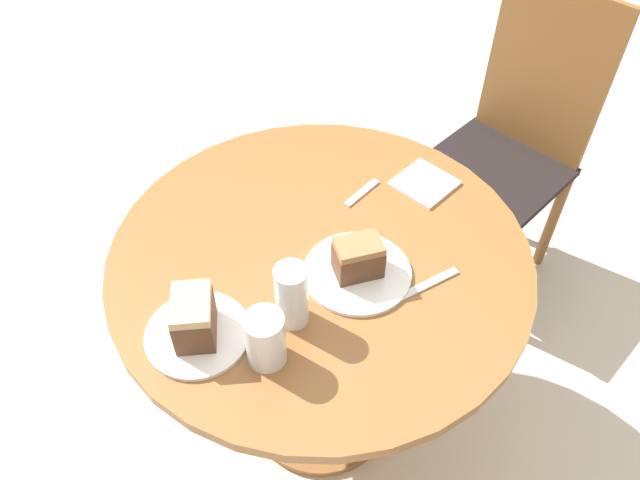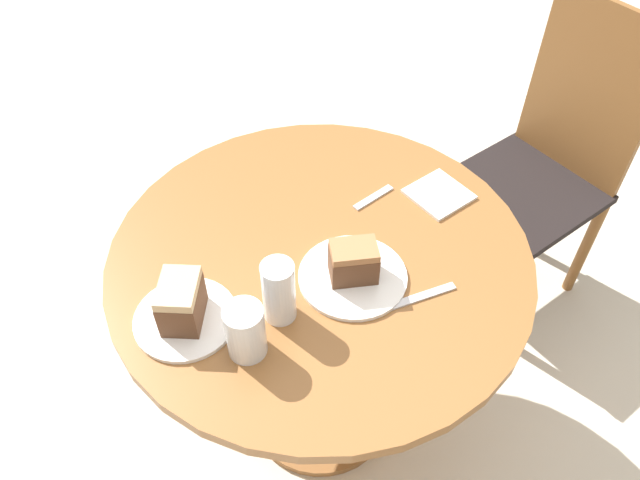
# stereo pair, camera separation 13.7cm
# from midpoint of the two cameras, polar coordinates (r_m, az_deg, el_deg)

# --- Properties ---
(ground_plane) EXTENTS (8.00, 8.00, 0.00)m
(ground_plane) POSITION_cam_midpoint_polar(r_m,az_deg,el_deg) (1.99, -2.04, -15.12)
(ground_plane) COLOR beige
(table) EXTENTS (0.96, 0.96, 0.72)m
(table) POSITION_cam_midpoint_polar(r_m,az_deg,el_deg) (1.52, -2.60, -5.01)
(table) COLOR brown
(table) RESTS_ON ground_plane
(chair) EXTENTS (0.46, 0.46, 0.99)m
(chair) POSITION_cam_midpoint_polar(r_m,az_deg,el_deg) (2.10, 15.14, 8.26)
(chair) COLOR brown
(chair) RESTS_ON ground_plane
(plate_near) EXTENTS (0.24, 0.24, 0.01)m
(plate_near) POSITION_cam_midpoint_polar(r_m,az_deg,el_deg) (1.36, 0.53, -3.15)
(plate_near) COLOR white
(plate_near) RESTS_ON table
(plate_far) EXTENTS (0.21, 0.21, 0.01)m
(plate_far) POSITION_cam_midpoint_polar(r_m,az_deg,el_deg) (1.30, -14.14, -8.51)
(plate_far) COLOR white
(plate_far) RESTS_ON table
(cake_slice_near) EXTENTS (0.10, 0.12, 0.09)m
(cake_slice_near) POSITION_cam_midpoint_polar(r_m,az_deg,el_deg) (1.32, 0.55, -1.79)
(cake_slice_near) COLOR brown
(cake_slice_near) RESTS_ON plate_near
(cake_slice_far) EXTENTS (0.13, 0.12, 0.10)m
(cake_slice_far) POSITION_cam_midpoint_polar(r_m,az_deg,el_deg) (1.25, -14.60, -7.04)
(cake_slice_far) COLOR brown
(cake_slice_far) RESTS_ON plate_far
(glass_lemonade) EXTENTS (0.08, 0.08, 0.12)m
(glass_lemonade) POSITION_cam_midpoint_polar(r_m,az_deg,el_deg) (1.20, -8.31, -9.31)
(glass_lemonade) COLOR beige
(glass_lemonade) RESTS_ON table
(glass_water) EXTENTS (0.07, 0.07, 0.15)m
(glass_water) POSITION_cam_midpoint_polar(r_m,az_deg,el_deg) (1.24, -5.78, -5.47)
(glass_water) COLOR silver
(glass_water) RESTS_ON table
(napkin_stack) EXTENTS (0.15, 0.15, 0.01)m
(napkin_stack) POSITION_cam_midpoint_polar(r_m,az_deg,el_deg) (1.57, 7.09, 5.06)
(napkin_stack) COLOR silver
(napkin_stack) RESTS_ON table
(fork) EXTENTS (0.04, 0.18, 0.00)m
(fork) POSITION_cam_midpoint_polar(r_m,az_deg,el_deg) (1.34, 6.57, -4.39)
(fork) COLOR silver
(fork) RESTS_ON table
(spoon) EXTENTS (0.04, 0.12, 0.00)m
(spoon) POSITION_cam_midpoint_polar(r_m,az_deg,el_deg) (1.54, 1.30, 4.22)
(spoon) COLOR silver
(spoon) RESTS_ON table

